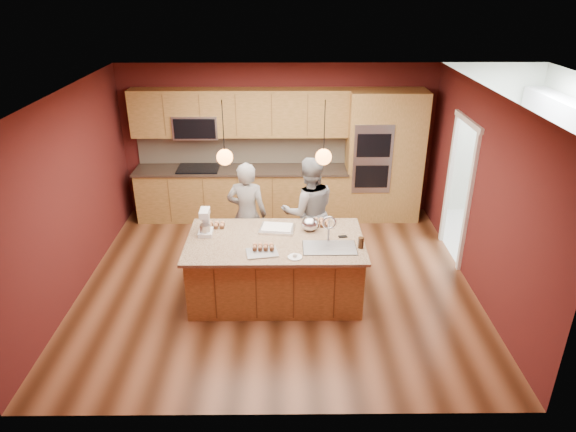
{
  "coord_description": "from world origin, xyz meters",
  "views": [
    {
      "loc": [
        0.1,
        -6.33,
        4.0
      ],
      "look_at": [
        0.15,
        -0.1,
        1.09
      ],
      "focal_mm": 32.0,
      "sensor_mm": 36.0,
      "label": 1
    }
  ],
  "objects_px": {
    "island": "(277,267)",
    "person_right": "(309,212)",
    "stand_mixer": "(205,224)",
    "mixing_bowl": "(310,224)",
    "person_left": "(247,214)"
  },
  "relations": [
    {
      "from": "person_left",
      "to": "person_right",
      "type": "height_order",
      "value": "person_right"
    },
    {
      "from": "island",
      "to": "person_right",
      "type": "distance_m",
      "value": 1.1
    },
    {
      "from": "person_left",
      "to": "stand_mixer",
      "type": "bearing_deg",
      "value": 62.62
    },
    {
      "from": "stand_mixer",
      "to": "island",
      "type": "bearing_deg",
      "value": -11.35
    },
    {
      "from": "person_right",
      "to": "mixing_bowl",
      "type": "xyz_separation_m",
      "value": [
        -0.02,
        -0.62,
        0.1
      ]
    },
    {
      "from": "person_right",
      "to": "stand_mixer",
      "type": "height_order",
      "value": "person_right"
    },
    {
      "from": "mixing_bowl",
      "to": "island",
      "type": "bearing_deg",
      "value": -147.71
    },
    {
      "from": "island",
      "to": "mixing_bowl",
      "type": "bearing_deg",
      "value": 32.29
    },
    {
      "from": "island",
      "to": "stand_mixer",
      "type": "height_order",
      "value": "island"
    },
    {
      "from": "island",
      "to": "mixing_bowl",
      "type": "relative_size",
      "value": 10.06
    },
    {
      "from": "person_left",
      "to": "stand_mixer",
      "type": "distance_m",
      "value": 0.91
    },
    {
      "from": "person_left",
      "to": "person_right",
      "type": "relative_size",
      "value": 0.95
    },
    {
      "from": "stand_mixer",
      "to": "person_right",
      "type": "bearing_deg",
      "value": 26.69
    },
    {
      "from": "person_left",
      "to": "person_right",
      "type": "distance_m",
      "value": 0.91
    },
    {
      "from": "person_left",
      "to": "island",
      "type": "bearing_deg",
      "value": 123.55
    }
  ]
}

